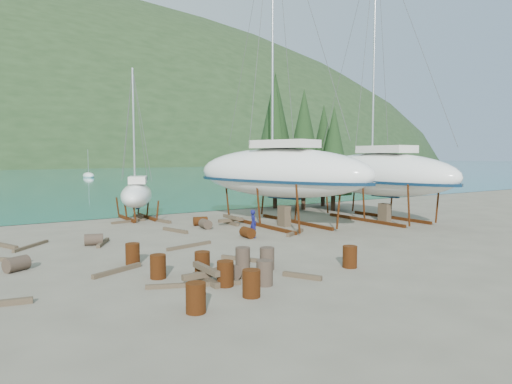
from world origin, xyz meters
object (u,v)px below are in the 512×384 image
small_sailboat_shore (137,195)px  worker (253,224)px  large_sailboat_near (278,172)px  large_sailboat_far (379,174)px

small_sailboat_shore → worker: (3.09, -10.62, -0.98)m
large_sailboat_near → small_sailboat_shore: size_ratio=2.01×
small_sailboat_shore → worker: bearing=-51.5°
large_sailboat_near → large_sailboat_far: large_sailboat_near is taller
small_sailboat_shore → worker: size_ratio=6.86×
large_sailboat_near → large_sailboat_far: 7.46m
large_sailboat_far → small_sailboat_shore: bearing=145.0°
large_sailboat_near → large_sailboat_far: (7.22, -1.88, -0.20)m
large_sailboat_far → worker: large_sailboat_far is taller
large_sailboat_far → worker: size_ratio=12.83×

